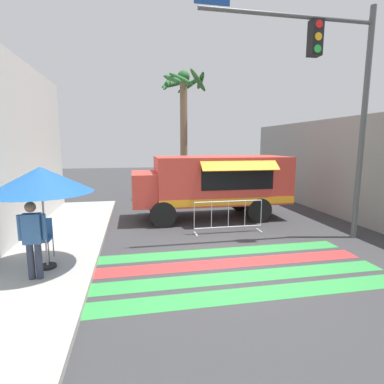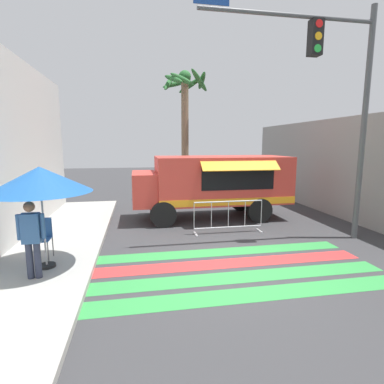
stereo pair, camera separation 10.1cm
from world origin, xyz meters
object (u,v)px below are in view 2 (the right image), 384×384
Objects in this scene: patio_umbrella at (40,180)px; folding_chair at (41,235)px; palm_tree at (185,110)px; vendor_person at (32,236)px; traffic_signal_pole at (336,83)px; barricade_front at (228,217)px; food_truck at (210,181)px.

patio_umbrella is 2.31× the size of folding_chair.
palm_tree is (4.40, 8.13, 2.40)m from patio_umbrella.
palm_tree is (4.63, 7.57, 3.75)m from folding_chair.
vendor_person is 0.25× the size of palm_tree.
folding_chair is at bearing -176.95° from traffic_signal_pole.
traffic_signal_pole is at bearing -24.47° from barricade_front.
patio_umbrella reaches higher than folding_chair.
traffic_signal_pole reaches higher than patio_umbrella.
traffic_signal_pole reaches higher than barricade_front.
food_truck is 5.20m from traffic_signal_pole.
traffic_signal_pole reaches higher than food_truck.
food_truck is 6.33m from patio_umbrella.
traffic_signal_pole reaches higher than palm_tree.
vendor_person is at bearing -98.25° from patio_umbrella.
vendor_person is at bearing -78.77° from folding_chair.
barricade_front is (-2.62, 1.19, -3.94)m from traffic_signal_pole.
folding_chair is (-7.68, -0.41, -3.74)m from traffic_signal_pole.
vendor_person is (-7.52, -1.51, -3.44)m from traffic_signal_pole.
vendor_person is 0.70× the size of barricade_front.
palm_tree reaches higher than patio_umbrella.
patio_umbrella is at bearing -64.31° from folding_chair.
patio_umbrella reaches higher than barricade_front.
vendor_person is (-0.08, -0.54, -1.05)m from patio_umbrella.
food_truck is 0.92× the size of palm_tree.
patio_umbrella is (-4.71, -4.18, 0.65)m from food_truck.
food_truck is at bearing 130.45° from traffic_signal_pole.
vendor_person is at bearing -117.32° from palm_tree.
traffic_signal_pole is 2.91× the size of barricade_front.
patio_umbrella is 0.99× the size of barricade_front.
patio_umbrella is (-7.44, -0.97, -2.39)m from traffic_signal_pole.
traffic_signal_pole reaches higher than folding_chair.
food_truck is at bearing 39.32° from folding_chair.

